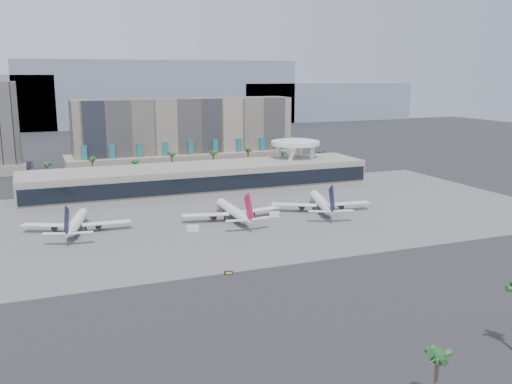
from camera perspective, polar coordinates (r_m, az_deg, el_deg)
name	(u,v)px	position (r m, az deg, el deg)	size (l,w,h in m)	color
ground	(297,253)	(184.98, 4.10, -6.07)	(900.00, 900.00, 0.00)	#232326
apron_pad	(238,214)	(233.74, -1.79, -2.22)	(260.00, 130.00, 0.06)	#5B5B59
mountain_ridge	(130,98)	(637.44, -12.45, 9.14)	(680.00, 60.00, 70.00)	gray
hotel	(186,141)	(346.14, -7.06, 5.11)	(140.00, 30.00, 42.00)	gray
terminal	(200,176)	(283.41, -5.61, 1.56)	(170.00, 32.50, 14.50)	#A9A195
saucer_structure	(295,146)	(306.84, 3.95, 4.63)	(26.00, 26.00, 21.89)	white
palm_row	(194,158)	(318.04, -6.19, 3.40)	(157.80, 2.80, 13.10)	brown
airliner_left	(76,223)	(216.69, -17.54, -2.96)	(38.19, 39.65, 13.93)	white
airliner_centre	(233,211)	(223.51, -2.30, -1.93)	(40.61, 41.76, 14.43)	white
airliner_right	(322,203)	(238.35, 6.59, -1.09)	(40.79, 42.27, 14.99)	white
service_vehicle_a	(193,228)	(209.86, -6.32, -3.64)	(4.33, 2.12, 2.12)	silver
service_vehicle_b	(274,214)	(229.75, 1.84, -2.22)	(3.95, 2.26, 2.03)	white
taxiway_sign	(229,273)	(165.28, -2.77, -8.07)	(2.40, 0.79, 1.08)	black
near_palm_a	(437,364)	(106.83, 17.65, -16.03)	(6.00, 6.00, 10.62)	brown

